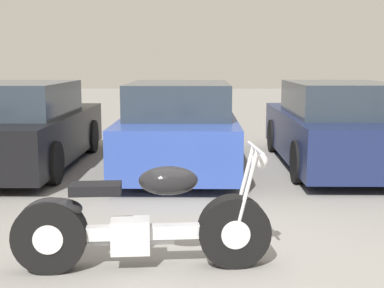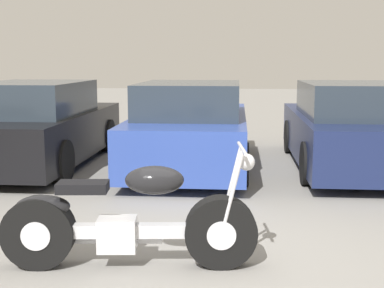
{
  "view_description": "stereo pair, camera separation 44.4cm",
  "coord_description": "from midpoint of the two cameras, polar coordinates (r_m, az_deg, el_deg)",
  "views": [
    {
      "loc": [
        -0.08,
        -4.71,
        1.84
      ],
      "look_at": [
        -0.17,
        1.59,
        0.85
      ],
      "focal_mm": 50.0,
      "sensor_mm": 36.0,
      "label": 1
    },
    {
      "loc": [
        0.37,
        -4.68,
        1.84
      ],
      "look_at": [
        -0.17,
        1.59,
        0.85
      ],
      "focal_mm": 50.0,
      "sensor_mm": 36.0,
      "label": 2
    }
  ],
  "objects": [
    {
      "name": "motorcycle",
      "position": [
        4.8,
        -8.26,
        -8.42
      ],
      "size": [
        2.28,
        0.62,
        1.1
      ],
      "color": "black",
      "rests_on": "ground_plane"
    },
    {
      "name": "parked_car_blue",
      "position": [
        9.18,
        -2.7,
        1.71
      ],
      "size": [
        1.92,
        4.55,
        1.47
      ],
      "color": "#2D479E",
      "rests_on": "ground_plane"
    },
    {
      "name": "parked_car_navy",
      "position": [
        9.56,
        13.8,
        1.75
      ],
      "size": [
        1.92,
        4.55,
        1.47
      ],
      "color": "#19234C",
      "rests_on": "ground_plane"
    },
    {
      "name": "parked_car_black",
      "position": [
        9.74,
        -18.82,
        1.66
      ],
      "size": [
        1.92,
        4.55,
        1.47
      ],
      "color": "black",
      "rests_on": "ground_plane"
    },
    {
      "name": "ground_plane",
      "position": [
        5.05,
        -0.85,
        -12.47
      ],
      "size": [
        60.0,
        60.0,
        0.0
      ],
      "primitive_type": "plane",
      "color": "gray"
    }
  ]
}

